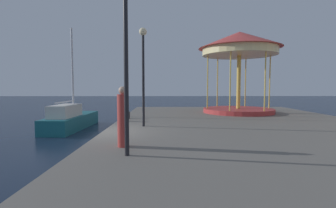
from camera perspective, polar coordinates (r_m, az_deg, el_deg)
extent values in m
plane|color=#162338|center=(10.82, -14.79, -10.27)|extent=(120.00, 120.00, 0.00)
cube|color=slate|center=(11.16, 20.88, -7.87)|extent=(13.31, 24.53, 0.80)
cube|color=#19606B|center=(16.68, -21.48, -3.89)|extent=(1.82, 5.54, 0.86)
cube|color=beige|center=(15.76, -22.86, -1.49)|extent=(1.22, 2.45, 0.72)
cylinder|color=silver|center=(16.82, -21.38, 7.01)|extent=(0.12, 0.12, 5.48)
cylinder|color=silver|center=(15.69, -22.98, 0.47)|extent=(0.18, 2.47, 0.08)
cylinder|color=#B23333|center=(18.27, 16.02, -1.47)|extent=(4.94, 4.94, 0.30)
cylinder|color=gold|center=(18.19, 16.15, 4.91)|extent=(0.28, 0.28, 3.76)
cylinder|color=#F2E099|center=(18.35, 16.28, 11.56)|extent=(5.17, 5.17, 0.50)
cone|color=#C63D38|center=(18.48, 16.33, 14.12)|extent=(5.74, 5.74, 1.16)
cylinder|color=gold|center=(18.94, 22.62, 4.72)|extent=(0.08, 0.08, 3.76)
cylinder|color=gold|center=(20.36, 17.60, 4.77)|extent=(0.08, 0.08, 3.76)
cylinder|color=gold|center=(19.78, 11.45, 4.90)|extent=(0.08, 0.08, 3.76)
cylinder|color=gold|center=(17.68, 9.21, 5.04)|extent=(0.08, 0.08, 3.76)
cylinder|color=gold|center=(16.04, 14.31, 5.08)|extent=(0.08, 0.08, 3.76)
cylinder|color=gold|center=(16.74, 21.70, 4.87)|extent=(0.08, 0.08, 3.76)
cylinder|color=black|center=(6.57, -9.72, 6.72)|extent=(0.12, 0.12, 4.33)
cylinder|color=black|center=(11.44, -5.78, 5.24)|extent=(0.12, 0.12, 4.19)
sphere|color=#F9E5B2|center=(11.71, -5.86, 16.44)|extent=(0.36, 0.36, 0.36)
cylinder|color=#2D2D33|center=(14.47, -9.34, -2.57)|extent=(0.24, 0.24, 0.40)
cylinder|color=#2D2D33|center=(13.29, -9.80, -3.15)|extent=(0.24, 0.24, 0.40)
cylinder|color=#B23833|center=(7.66, -10.46, -3.83)|extent=(0.34, 0.34, 1.62)
sphere|color=tan|center=(7.59, -10.55, 3.15)|extent=(0.24, 0.24, 0.24)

